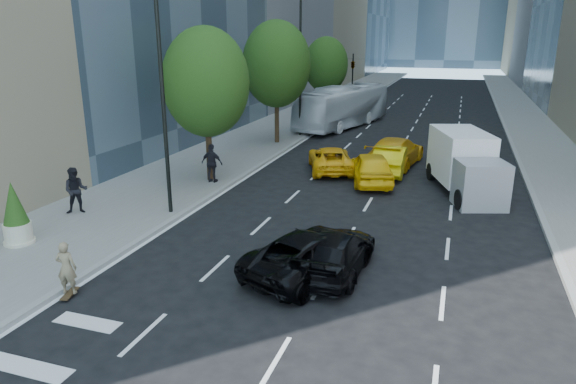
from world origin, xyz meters
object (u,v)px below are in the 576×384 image
(black_sedan_lincoln, at_px, (311,253))
(planter_shrub, at_px, (15,214))
(black_sedan_mercedes, at_px, (336,252))
(skateboarder, at_px, (67,271))
(city_bus, at_px, (343,106))
(box_truck, at_px, (465,163))

(black_sedan_lincoln, distance_m, planter_shrub, 10.37)
(black_sedan_lincoln, relative_size, planter_shrub, 2.19)
(black_sedan_lincoln, bearing_deg, black_sedan_mercedes, -131.15)
(black_sedan_mercedes, xyz_separation_m, planter_shrub, (-10.98, -1.62, 0.56))
(skateboarder, distance_m, city_bus, 30.41)
(skateboarder, bearing_deg, box_truck, -141.51)
(box_truck, height_order, planter_shrub, box_truck)
(skateboarder, relative_size, box_truck, 0.25)
(box_truck, relative_size, planter_shrub, 2.77)
(black_sedan_lincoln, height_order, black_sedan_mercedes, black_sedan_lincoln)
(skateboarder, relative_size, city_bus, 0.13)
(skateboarder, height_order, city_bus, city_bus)
(black_sedan_mercedes, bearing_deg, box_truck, -108.39)
(city_bus, xyz_separation_m, planter_shrub, (-5.28, -28.00, -0.42))
(black_sedan_mercedes, bearing_deg, city_bus, -76.27)
(black_sedan_mercedes, relative_size, box_truck, 0.72)
(black_sedan_mercedes, xyz_separation_m, box_truck, (3.72, 10.25, 0.77))
(black_sedan_mercedes, height_order, box_truck, box_truck)
(black_sedan_lincoln, xyz_separation_m, city_bus, (-5.00, 26.73, 0.95))
(skateboarder, height_order, black_sedan_mercedes, skateboarder)
(black_sedan_lincoln, xyz_separation_m, box_truck, (4.42, 10.61, 0.74))
(city_bus, bearing_deg, box_truck, -45.88)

